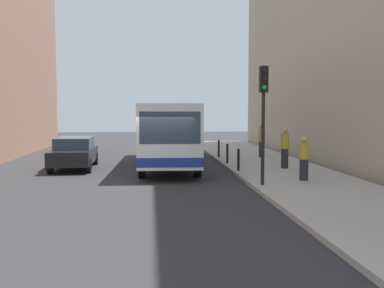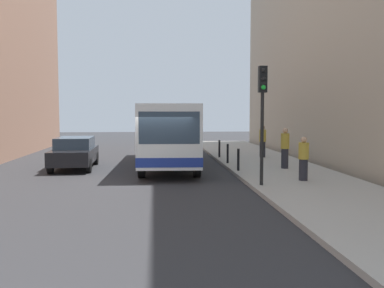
# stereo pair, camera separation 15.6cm
# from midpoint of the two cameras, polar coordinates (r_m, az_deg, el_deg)

# --- Properties ---
(ground_plane) EXTENTS (80.00, 80.00, 0.00)m
(ground_plane) POSITION_cam_midpoint_polar(r_m,az_deg,el_deg) (17.01, -4.59, -4.86)
(ground_plane) COLOR #2D2D30
(sidewalk) EXTENTS (4.40, 40.00, 0.15)m
(sidewalk) POSITION_cam_midpoint_polar(r_m,az_deg,el_deg) (17.90, 13.02, -4.26)
(sidewalk) COLOR #ADA89E
(sidewalk) RESTS_ON ground
(bus) EXTENTS (2.89, 11.10, 3.00)m
(bus) POSITION_cam_midpoint_polar(r_m,az_deg,el_deg) (21.68, -3.24, 1.72)
(bus) COLOR white
(bus) RESTS_ON ground
(car_beside_bus) EXTENTS (1.97, 4.45, 1.48)m
(car_beside_bus) POSITION_cam_midpoint_polar(r_m,az_deg,el_deg) (21.22, -15.38, -1.04)
(car_beside_bus) COLOR black
(car_beside_bus) RESTS_ON ground
(traffic_light) EXTENTS (0.28, 0.33, 4.10)m
(traffic_light) POSITION_cam_midpoint_polar(r_m,az_deg,el_deg) (15.16, 9.06, 5.38)
(traffic_light) COLOR black
(traffic_light) RESTS_ON sidewalk
(bollard_near) EXTENTS (0.11, 0.11, 0.95)m
(bollard_near) POSITION_cam_midpoint_polar(r_m,az_deg,el_deg) (18.85, 5.88, -2.05)
(bollard_near) COLOR black
(bollard_near) RESTS_ON sidewalk
(bollard_mid) EXTENTS (0.11, 0.11, 0.95)m
(bollard_mid) POSITION_cam_midpoint_polar(r_m,az_deg,el_deg) (21.54, 4.45, -1.24)
(bollard_mid) COLOR black
(bollard_mid) RESTS_ON sidewalk
(bollard_far) EXTENTS (0.11, 0.11, 0.95)m
(bollard_far) POSITION_cam_midpoint_polar(r_m,az_deg,el_deg) (24.24, 3.35, -0.61)
(bollard_far) COLOR black
(bollard_far) RESTS_ON sidewalk
(pedestrian_near_signal) EXTENTS (0.38, 0.38, 1.62)m
(pedestrian_near_signal) POSITION_cam_midpoint_polar(r_m,az_deg,el_deg) (16.60, 14.22, -1.88)
(pedestrian_near_signal) COLOR #26262D
(pedestrian_near_signal) RESTS_ON sidewalk
(pedestrian_mid_sidewalk) EXTENTS (0.38, 0.38, 1.81)m
(pedestrian_mid_sidewalk) POSITION_cam_midpoint_polar(r_m,az_deg,el_deg) (19.89, 11.86, -0.52)
(pedestrian_mid_sidewalk) COLOR #26262D
(pedestrian_mid_sidewalk) RESTS_ON sidewalk
(pedestrian_far_sidewalk) EXTENTS (0.38, 0.38, 1.77)m
(pedestrian_far_sidewalk) POSITION_cam_midpoint_polar(r_m,az_deg,el_deg) (24.48, 8.96, 0.37)
(pedestrian_far_sidewalk) COLOR #26262D
(pedestrian_far_sidewalk) RESTS_ON sidewalk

